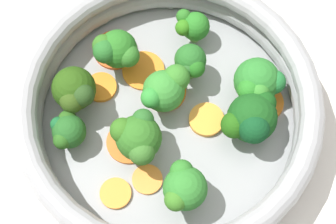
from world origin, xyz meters
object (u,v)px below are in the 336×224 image
carrot_slice_7 (165,91)px  broccoli_floret_5 (116,50)px  carrot_slice_3 (116,193)px  broccoli_floret_3 (165,88)px  broccoli_floret_4 (75,91)px  carrot_slice_0 (206,120)px  carrot_slice_5 (263,102)px  broccoli_floret_0 (251,119)px  broccoli_floret_2 (189,25)px  broccoli_floret_1 (184,188)px  carrot_slice_2 (101,87)px  broccoli_floret_6 (138,138)px  skillet (168,120)px  broccoli_floret_9 (258,83)px  carrot_slice_8 (143,71)px  carrot_slice_1 (129,142)px  broccoli_floret_8 (68,131)px  carrot_slice_6 (115,50)px  carrot_slice_4 (149,180)px  broccoli_floret_7 (191,63)px

carrot_slice_7 → broccoli_floret_5: bearing=164.9°
carrot_slice_3 → broccoli_floret_3: 0.11m
broccoli_floret_4 → broccoli_floret_5: 0.06m
carrot_slice_0 → broccoli_floret_4: broccoli_floret_4 is taller
broccoli_floret_3 → broccoli_floret_5: (-0.06, 0.02, 0.00)m
broccoli_floret_4 → broccoli_floret_5: broccoli_floret_5 is taller
carrot_slice_5 → broccoli_floret_0: (-0.01, -0.03, 0.03)m
carrot_slice_5 → broccoli_floret_4: broccoli_floret_4 is taller
broccoli_floret_5 → broccoli_floret_2: bearing=41.6°
carrot_slice_5 → broccoli_floret_1: 0.12m
carrot_slice_2 → broccoli_floret_2: 0.11m
broccoli_floret_3 → broccoli_floret_6: bearing=-99.7°
carrot_slice_7 → broccoli_floret_6: size_ratio=0.82×
broccoli_floret_0 → broccoli_floret_6: size_ratio=1.12×
carrot_slice_5 → skillet: bearing=-153.4°
carrot_slice_2 → broccoli_floret_5: broccoli_floret_5 is taller
broccoli_floret_0 → broccoli_floret_9: (-0.00, 0.04, -0.00)m
broccoli_floret_4 → broccoli_floret_5: bearing=65.0°
carrot_slice_0 → skillet: bearing=-167.3°
broccoli_floret_1 → broccoli_floret_5: bearing=132.5°
carrot_slice_3 → broccoli_floret_2: (0.02, 0.18, 0.02)m
broccoli_floret_4 → carrot_slice_8: bearing=46.3°
carrot_slice_8 → broccoli_floret_1: (0.07, -0.11, 0.03)m
broccoli_floret_0 → broccoli_floret_1: (-0.04, -0.08, 0.00)m
carrot_slice_1 → broccoli_floret_8: (-0.05, -0.01, 0.02)m
carrot_slice_2 → carrot_slice_7: (0.06, 0.01, -0.00)m
skillet → broccoli_floret_6: broccoli_floret_6 is taller
carrot_slice_6 → carrot_slice_7: 0.07m
broccoli_floret_2 → carrot_slice_3: bearing=-95.7°
carrot_slice_6 → broccoli_floret_3: broccoli_floret_3 is taller
broccoli_floret_1 → carrot_slice_5: bearing=66.9°
carrot_slice_1 → broccoli_floret_2: (0.02, 0.13, 0.02)m
carrot_slice_1 → broccoli_floret_9: 0.13m
carrot_slice_0 → carrot_slice_5: (0.05, 0.03, -0.00)m
carrot_slice_8 → carrot_slice_5: bearing=0.6°
carrot_slice_3 → broccoli_floret_0: bearing=44.0°
carrot_slice_8 → broccoli_floret_4: size_ratio=0.86×
carrot_slice_7 → broccoli_floret_3: size_ratio=0.84×
skillet → broccoli_floret_3: (-0.01, 0.02, 0.04)m
carrot_slice_5 → broccoli_floret_2: broccoli_floret_2 is taller
carrot_slice_4 → broccoli_floret_7: size_ratio=0.63×
carrot_slice_1 → broccoli_floret_9: bearing=39.8°
carrot_slice_1 → carrot_slice_5: 0.13m
skillet → broccoli_floret_1: 0.09m
carrot_slice_0 → carrot_slice_4: (-0.03, -0.07, -0.00)m
carrot_slice_2 → broccoli_floret_1: bearing=-36.7°
broccoli_floret_5 → carrot_slice_4: bearing=-57.7°
carrot_slice_4 → broccoli_floret_8: 0.09m
carrot_slice_3 → carrot_slice_6: 0.15m
carrot_slice_4 → broccoli_floret_7: (0.01, 0.11, 0.03)m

